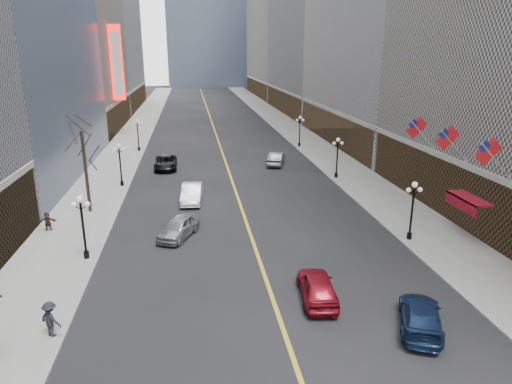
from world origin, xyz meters
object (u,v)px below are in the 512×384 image
object	(u,v)px
car_sb_mid	(317,286)
streetlamp_west_2	(120,160)
car_nb_mid	(192,193)
car_sb_far	(276,158)
streetlamp_east_2	(337,153)
streetlamp_west_1	(82,221)
streetlamp_west_3	(138,132)
streetlamp_east_3	(300,128)
car_nb_near	(178,227)
streetlamp_east_1	(413,205)
car_nb_far	(166,163)
car_sb_near	(421,316)

from	to	relation	value
car_sb_mid	streetlamp_west_2	bearing A→B (deg)	-54.55
car_nb_mid	car_sb_far	bearing A→B (deg)	56.06
streetlamp_east_2	streetlamp_west_1	distance (m)	29.68
streetlamp_west_3	car_sb_far	size ratio (longest dim) A/B	0.89
car_sb_far	streetlamp_east_3	bearing A→B (deg)	-99.49
car_nb_mid	streetlamp_west_1	bearing A→B (deg)	-117.24
streetlamp_west_3	car_nb_near	world-z (taller)	streetlamp_west_3
streetlamp_east_1	car_sb_far	distance (m)	26.04
streetlamp_east_1	car_sb_far	xyz separation A→B (m)	(-5.54, 25.36, -2.07)
car_nb_near	car_nb_far	size ratio (longest dim) A/B	0.83
streetlamp_west_1	car_nb_mid	xyz separation A→B (m)	(7.32, 11.83, -2.04)
streetlamp_east_2	streetlamp_west_3	distance (m)	29.68
car_nb_far	car_sb_mid	world-z (taller)	car_sb_mid
streetlamp_east_2	streetlamp_west_1	world-z (taller)	same
streetlamp_east_3	car_nb_near	world-z (taller)	streetlamp_east_3
streetlamp_west_2	car_sb_near	bearing A→B (deg)	-56.90
streetlamp_east_2	streetlamp_west_2	xyz separation A→B (m)	(-23.60, 0.00, 0.00)
streetlamp_west_1	streetlamp_east_1	bearing A→B (deg)	0.00
car_nb_mid	car_nb_near	bearing A→B (deg)	-92.72
streetlamp_east_1	streetlamp_west_3	size ratio (longest dim) A/B	1.00
streetlamp_west_1	streetlamp_west_2	size ratio (longest dim) A/B	1.00
streetlamp_east_3	car_nb_near	bearing A→B (deg)	-117.92
streetlamp_east_3	car_nb_mid	distance (m)	29.21
streetlamp_west_3	car_nb_mid	distance (m)	25.34
car_sb_far	car_sb_near	bearing A→B (deg)	109.23
streetlamp_east_3	car_sb_far	xyz separation A→B (m)	(-5.54, -10.64, -2.07)
streetlamp_east_3	car_sb_mid	bearing A→B (deg)	-102.06
streetlamp_west_1	car_nb_far	world-z (taller)	streetlamp_west_1
streetlamp_east_2	car_nb_near	bearing A→B (deg)	-139.61
streetlamp_east_2	streetlamp_west_1	bearing A→B (deg)	-142.67
streetlamp_west_3	car_sb_far	bearing A→B (deg)	-30.50
streetlamp_west_1	car_sb_mid	bearing A→B (deg)	-27.09
streetlamp_east_3	car_sb_mid	xyz separation A→B (m)	(-9.26, -43.34, -2.08)
streetlamp_east_1	streetlamp_west_2	world-z (taller)	same
streetlamp_west_1	streetlamp_west_3	bearing A→B (deg)	90.00
streetlamp_west_2	streetlamp_west_3	bearing A→B (deg)	90.00
car_nb_near	car_sb_mid	size ratio (longest dim) A/B	0.98
car_sb_near	car_sb_far	size ratio (longest dim) A/B	0.98
streetlamp_east_2	car_sb_far	bearing A→B (deg)	126.95
car_nb_far	car_sb_far	size ratio (longest dim) A/B	1.13
streetlamp_east_3	streetlamp_east_2	bearing A→B (deg)	-90.00
streetlamp_west_3	car_sb_mid	world-z (taller)	streetlamp_west_3
streetlamp_west_3	streetlamp_west_2	bearing A→B (deg)	-90.00
streetlamp_east_2	car_sb_mid	size ratio (longest dim) A/B	0.93
streetlamp_west_3	car_sb_far	distance (m)	21.07
car_sb_mid	car_sb_far	xyz separation A→B (m)	(3.72, 32.70, 0.01)
streetlamp_west_3	car_sb_mid	xyz separation A→B (m)	(14.34, -43.34, -2.08)
streetlamp_east_1	car_sb_near	world-z (taller)	streetlamp_east_1
car_nb_mid	car_sb_mid	size ratio (longest dim) A/B	1.08
streetlamp_east_3	car_sb_near	size ratio (longest dim) A/B	0.90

